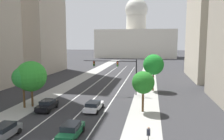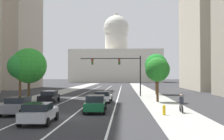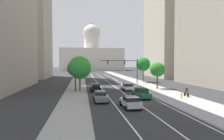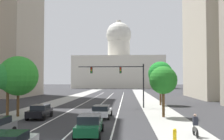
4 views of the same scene
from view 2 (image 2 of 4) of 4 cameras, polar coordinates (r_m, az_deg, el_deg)
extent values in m
plane|color=#2B2B2D|center=(62.54, -1.44, -4.37)|extent=(400.00, 400.00, 0.00)
cube|color=gray|center=(58.95, -10.61, -4.53)|extent=(4.38, 130.00, 0.01)
cube|color=gray|center=(57.58, 7.23, -4.62)|extent=(4.38, 130.00, 0.01)
cube|color=white|center=(48.06, -6.81, -5.30)|extent=(0.16, 90.00, 0.01)
cube|color=white|center=(47.62, -2.73, -5.34)|extent=(0.16, 90.00, 0.01)
cube|color=white|center=(47.43, 1.40, -5.36)|extent=(0.16, 90.00, 0.01)
cube|color=beige|center=(146.42, 0.89, 0.77)|extent=(48.09, 23.78, 16.98)
cylinder|color=beige|center=(147.42, 0.89, 5.74)|extent=(12.12, 12.12, 8.61)
sphere|color=beige|center=(148.62, 0.89, 8.85)|extent=(13.88, 13.88, 13.88)
cylinder|color=beige|center=(149.83, 0.89, 11.21)|extent=(2.50, 2.50, 3.47)
cube|color=#B2B5BA|center=(20.37, -15.15, -9.05)|extent=(2.03, 4.18, 0.67)
cube|color=black|center=(19.93, -15.44, -7.51)|extent=(1.80, 2.00, 0.51)
cylinder|color=black|center=(22.01, -16.54, -9.33)|extent=(0.24, 0.65, 0.64)
cylinder|color=black|center=(21.53, -11.66, -9.54)|extent=(0.24, 0.65, 0.64)
cylinder|color=black|center=(19.38, -19.04, -10.43)|extent=(0.24, 0.65, 0.64)
cylinder|color=black|center=(18.84, -13.52, -10.73)|extent=(0.24, 0.65, 0.64)
cube|color=black|center=(35.20, -13.21, -5.72)|extent=(1.93, 4.44, 0.68)
cube|color=black|center=(35.35, -13.13, -4.73)|extent=(1.73, 2.32, 0.50)
cylinder|color=black|center=(36.90, -14.01, -6.03)|extent=(0.24, 0.65, 0.64)
cylinder|color=black|center=(36.47, -11.24, -6.10)|extent=(0.24, 0.65, 0.64)
cylinder|color=black|center=(34.03, -15.33, -6.44)|extent=(0.24, 0.65, 0.64)
cylinder|color=black|center=(33.57, -12.34, -6.53)|extent=(0.24, 0.65, 0.64)
cube|color=silver|center=(35.03, -1.85, -5.87)|extent=(2.02, 4.77, 0.56)
cube|color=black|center=(34.61, -1.92, -5.01)|extent=(1.80, 2.43, 0.54)
cylinder|color=black|center=(36.75, -3.03, -6.09)|extent=(0.24, 0.65, 0.64)
cylinder|color=black|center=(36.55, -0.11, -6.12)|extent=(0.24, 0.65, 0.64)
cylinder|color=black|center=(33.59, -3.75, -6.55)|extent=(0.24, 0.65, 0.64)
cylinder|color=black|center=(33.37, -0.55, -6.59)|extent=(0.24, 0.65, 0.64)
cube|color=#14512D|center=(25.62, -3.52, -7.44)|extent=(1.90, 4.79, 0.69)
cube|color=black|center=(25.53, -3.52, -6.03)|extent=(1.69, 2.34, 0.59)
cylinder|color=black|center=(27.33, -5.11, -7.77)|extent=(0.24, 0.65, 0.64)
cylinder|color=black|center=(27.21, -1.39, -7.81)|extent=(0.24, 0.65, 0.64)
cylinder|color=black|center=(24.16, -5.92, -8.64)|extent=(0.24, 0.65, 0.64)
cylinder|color=black|center=(24.02, -1.70, -8.69)|extent=(0.24, 0.65, 0.64)
cube|color=slate|center=(25.72, -19.39, -7.35)|extent=(1.71, 4.63, 0.69)
cube|color=black|center=(25.83, -19.22, -5.99)|extent=(1.58, 2.45, 0.51)
cylinder|color=black|center=(27.52, -19.82, -7.66)|extent=(0.22, 0.64, 0.64)
cylinder|color=black|center=(26.92, -16.42, -7.83)|extent=(0.22, 0.64, 0.64)
cylinder|color=black|center=(24.67, -22.64, -8.40)|extent=(0.22, 0.64, 0.64)
cylinder|color=black|center=(23.99, -18.90, -8.63)|extent=(0.22, 0.64, 0.64)
cylinder|color=black|center=(45.63, 6.03, -1.26)|extent=(0.20, 0.20, 6.80)
cylinder|color=black|center=(45.71, -0.37, 2.46)|extent=(10.18, 0.14, 0.14)
cube|color=black|center=(45.62, 1.55, 1.78)|extent=(0.32, 0.28, 0.96)
sphere|color=red|center=(45.49, 1.55, 2.16)|extent=(0.20, 0.20, 0.20)
sphere|color=orange|center=(45.47, 1.55, 1.79)|extent=(0.20, 0.20, 0.20)
sphere|color=green|center=(45.46, 1.55, 1.41)|extent=(0.20, 0.20, 0.20)
cube|color=black|center=(45.94, -4.18, 1.76)|extent=(0.32, 0.28, 0.96)
sphere|color=red|center=(45.80, -4.20, 2.14)|extent=(0.20, 0.20, 0.20)
sphere|color=orange|center=(45.79, -4.20, 1.77)|extent=(0.20, 0.20, 0.20)
sphere|color=green|center=(45.77, -4.20, 1.39)|extent=(0.20, 0.20, 0.20)
cylinder|color=yellow|center=(24.20, 10.97, -8.54)|extent=(0.26, 0.26, 0.70)
sphere|color=yellow|center=(24.15, 10.97, -7.53)|extent=(0.26, 0.26, 0.26)
cylinder|color=yellow|center=(24.04, 11.03, -8.51)|extent=(0.10, 0.12, 0.10)
cylinder|color=black|center=(25.64, 14.69, -8.15)|extent=(0.06, 0.66, 0.66)
cylinder|color=black|center=(26.65, 14.26, -7.89)|extent=(0.06, 0.66, 0.66)
cube|color=black|center=(26.12, 14.47, -7.54)|extent=(0.08, 1.00, 0.36)
cube|color=#262833|center=(26.01, 14.48, -6.17)|extent=(0.37, 0.29, 0.64)
sphere|color=tan|center=(26.04, 14.45, -5.22)|extent=(0.22, 0.22, 0.22)
cylinder|color=#51381E|center=(50.29, 9.35, -2.89)|extent=(0.32, 0.32, 3.92)
sphere|color=#1B7B26|center=(50.30, 9.34, 1.01)|extent=(4.19, 4.19, 4.19)
cylinder|color=#51381E|center=(37.41, -17.23, -4.03)|extent=(0.32, 0.32, 3.14)
sphere|color=#2B8C2B|center=(37.39, -17.20, 0.88)|extent=(4.68, 4.68, 4.68)
cylinder|color=#51381E|center=(35.89, 9.62, -4.18)|extent=(0.32, 0.32, 3.15)
sphere|color=#227121|center=(35.85, 9.61, 0.14)|extent=(3.23, 3.23, 3.23)
cylinder|color=#51381E|center=(36.95, -18.94, -3.74)|extent=(0.32, 0.32, 3.55)
sphere|color=#268330|center=(36.94, -18.91, 0.78)|extent=(3.25, 3.25, 3.25)
camera|label=1|loc=(9.46, 55.92, 44.29)|focal=35.91mm
camera|label=3|loc=(13.00, -104.50, 10.28)|focal=29.97mm
camera|label=4|loc=(5.68, 4.46, 7.06)|focal=41.04mm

